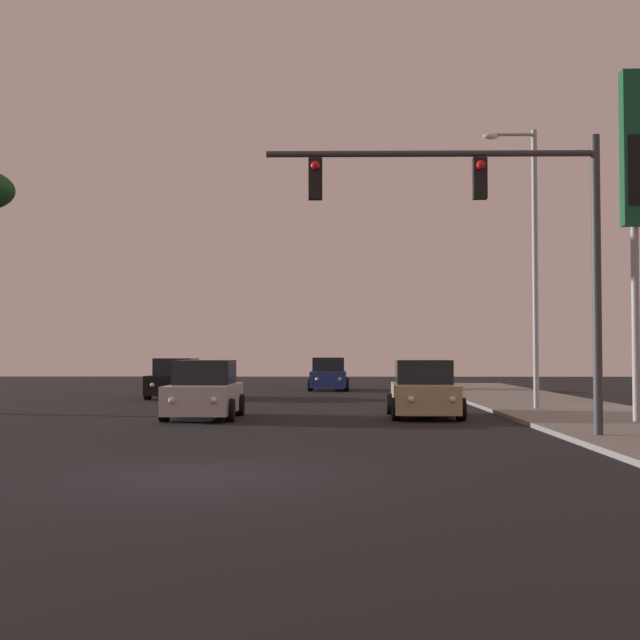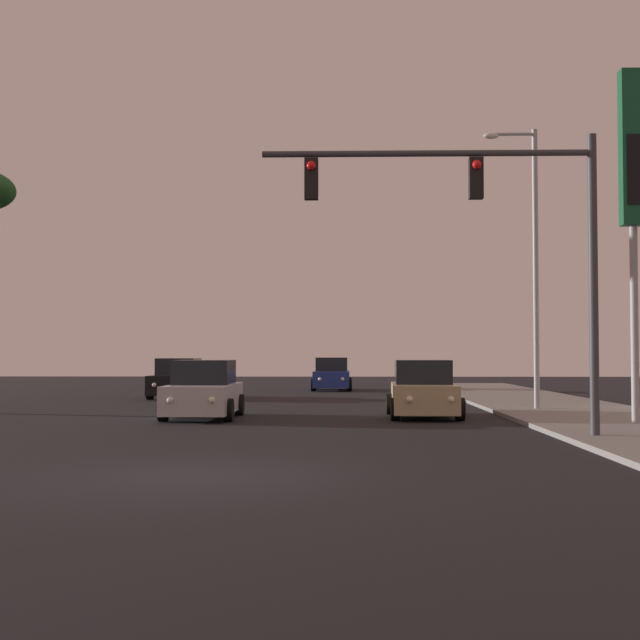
# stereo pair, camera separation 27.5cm
# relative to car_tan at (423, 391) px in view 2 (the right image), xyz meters

# --- Properties ---
(ground_plane) EXTENTS (120.00, 120.00, 0.00)m
(ground_plane) POSITION_rel_car_tan_xyz_m (-4.67, -12.63, -0.76)
(ground_plane) COLOR black
(sidewalk_right) EXTENTS (5.00, 60.00, 0.12)m
(sidewalk_right) POSITION_rel_car_tan_xyz_m (4.83, -2.63, -0.70)
(sidewalk_right) COLOR gray
(sidewalk_right) RESTS_ON ground
(car_tan) EXTENTS (2.04, 4.34, 1.68)m
(car_tan) POSITION_rel_car_tan_xyz_m (0.00, 0.00, 0.00)
(car_tan) COLOR tan
(car_tan) RESTS_ON ground
(car_black) EXTENTS (2.04, 4.33, 1.68)m
(car_black) POSITION_rel_car_tan_xyz_m (-9.31, 11.18, 0.00)
(car_black) COLOR black
(car_black) RESTS_ON ground
(car_blue) EXTENTS (2.04, 4.32, 1.68)m
(car_blue) POSITION_rel_car_tan_xyz_m (-2.91, 19.56, 0.00)
(car_blue) COLOR navy
(car_blue) RESTS_ON ground
(car_silver) EXTENTS (2.04, 4.31, 1.68)m
(car_silver) POSITION_rel_car_tan_xyz_m (-6.39, -0.57, 0.00)
(car_silver) COLOR #B7B7BC
(car_silver) RESTS_ON ground
(traffic_light_mast) EXTENTS (7.26, 0.36, 6.50)m
(traffic_light_mast) POSITION_rel_car_tan_xyz_m (0.97, -7.03, 3.96)
(traffic_light_mast) COLOR #38383D
(traffic_light_mast) RESTS_ON sidewalk_right
(street_lamp) EXTENTS (1.74, 0.24, 9.00)m
(street_lamp) POSITION_rel_car_tan_xyz_m (3.72, 2.39, 4.36)
(street_lamp) COLOR #99999E
(street_lamp) RESTS_ON sidewalk_right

